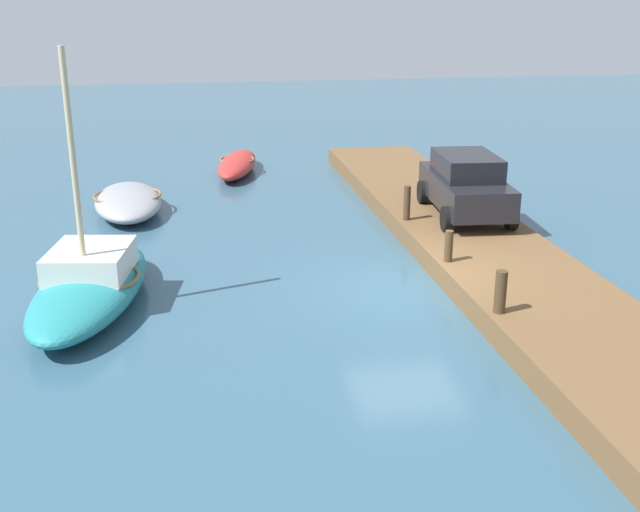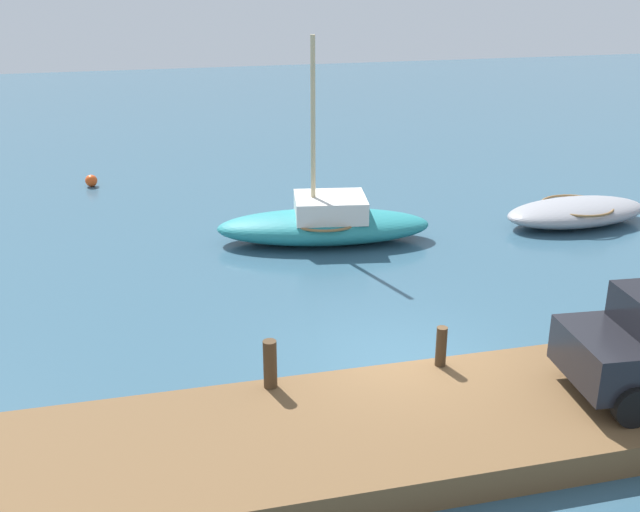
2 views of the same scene
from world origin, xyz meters
TOP-DOWN VIEW (x-y plane):
  - ground_plane at (0.00, 0.00)m, footprint 84.00×84.00m
  - dock_platform at (0.00, -2.32)m, footprint 27.20×3.15m
  - sailboat_teal at (0.22, 6.73)m, footprint 5.82×2.85m
  - motorboat_grey at (7.42, 6.42)m, footprint 4.37×2.20m
  - mooring_post_mid_west at (-2.64, -0.99)m, footprint 0.22×0.22m
  - mooring_post_mid_east at (0.30, -0.99)m, footprint 0.18×0.18m
  - mooring_post_east at (3.66, -0.99)m, footprint 0.18×0.18m
  - marker_buoy at (-5.92, 13.60)m, footprint 0.39×0.39m

SIDE VIEW (x-z plane):
  - ground_plane at x=0.00m, z-range 0.00..0.00m
  - marker_buoy at x=-5.92m, z-range 0.00..0.39m
  - dock_platform at x=0.00m, z-range 0.00..0.50m
  - motorboat_grey at x=7.42m, z-range 0.01..0.70m
  - sailboat_teal at x=0.22m, z-range -2.13..3.15m
  - mooring_post_mid_east at x=0.30m, z-range 0.50..1.21m
  - mooring_post_mid_west at x=-2.64m, z-range 0.50..1.33m
  - mooring_post_east at x=3.66m, z-range 0.50..1.41m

